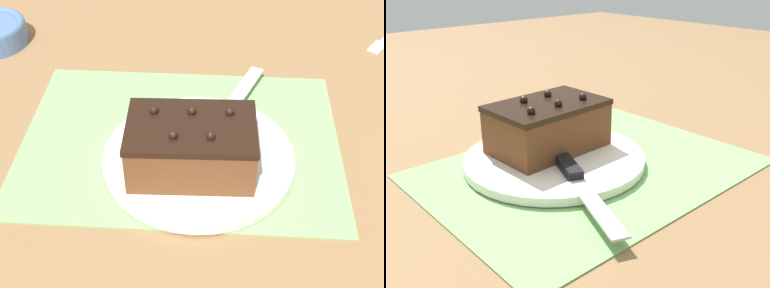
{
  "view_description": "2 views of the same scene",
  "coord_description": "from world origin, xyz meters",
  "views": [
    {
      "loc": [
        0.05,
        -0.59,
        0.52
      ],
      "look_at": [
        0.02,
        -0.08,
        0.06
      ],
      "focal_mm": 50.0,
      "sensor_mm": 36.0,
      "label": 1
    },
    {
      "loc": [
        0.41,
        0.43,
        0.28
      ],
      "look_at": [
        0.01,
        -0.02,
        0.03
      ],
      "focal_mm": 42.0,
      "sensor_mm": 36.0,
      "label": 2
    }
  ],
  "objects": [
    {
      "name": "serving_knife",
      "position": [
        0.06,
        0.05,
        0.02
      ],
      "size": [
        0.1,
        0.2,
        0.01
      ],
      "rotation": [
        0.0,
        0.0,
        5.89
      ],
      "color": "black",
      "rests_on": "cake_plate"
    },
    {
      "name": "cake_plate",
      "position": [
        0.03,
        -0.04,
        0.01
      ],
      "size": [
        0.27,
        0.27,
        0.01
      ],
      "color": "white",
      "rests_on": "placemat_woven"
    },
    {
      "name": "chocolate_cake",
      "position": [
        0.02,
        -0.07,
        0.05
      ],
      "size": [
        0.17,
        0.12,
        0.08
      ],
      "rotation": [
        0.0,
        0.0,
        0.03
      ],
      "color": "brown",
      "rests_on": "cake_plate"
    },
    {
      "name": "placemat_woven",
      "position": [
        0.0,
        0.0,
        0.0
      ],
      "size": [
        0.46,
        0.34,
        0.0
      ],
      "primitive_type": "cube",
      "color": "#7AB266",
      "rests_on": "ground_plane"
    },
    {
      "name": "ground_plane",
      "position": [
        0.0,
        0.0,
        0.0
      ],
      "size": [
        3.0,
        3.0,
        0.0
      ],
      "primitive_type": "plane",
      "color": "olive"
    }
  ]
}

